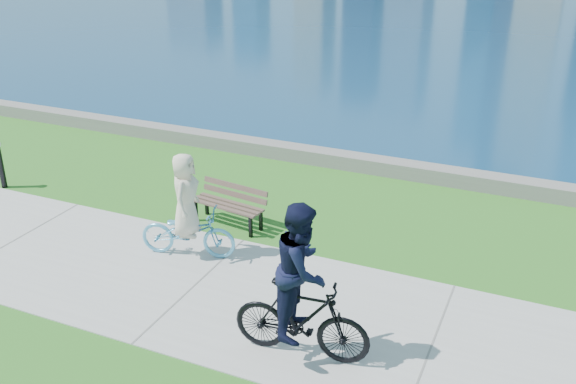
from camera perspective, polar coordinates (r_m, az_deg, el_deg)
name	(u,v)px	position (r m, az deg, el deg)	size (l,w,h in m)	color
ground	(195,286)	(11.02, -8.27, -8.27)	(320.00, 320.00, 0.00)	#25631A
concrete_path	(195,286)	(11.01, -8.27, -8.23)	(80.00, 3.50, 0.02)	#A5A4A0
seawall	(326,157)	(15.96, 3.40, 3.09)	(90.00, 0.50, 0.35)	slate
park_bench	(230,202)	(12.79, -5.18, -0.85)	(1.61, 0.75, 0.80)	black
bollard_lamp	(0,161)	(15.78, -24.24, 2.54)	(0.18, 0.18, 1.13)	black
cyclist_woman	(187,219)	(11.60, -8.96, -2.37)	(1.01, 1.85, 1.96)	#5AB3DB
cyclist_man	(302,295)	(8.82, 1.22, -9.16)	(0.81, 2.00, 2.35)	black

